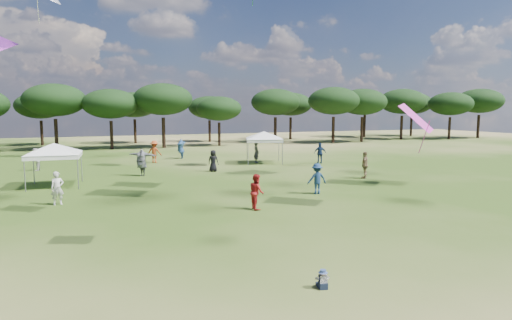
{
  "coord_description": "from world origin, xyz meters",
  "views": [
    {
      "loc": [
        -5.07,
        -6.86,
        4.49
      ],
      "look_at": [
        -0.01,
        6.0,
        2.85
      ],
      "focal_mm": 30.0,
      "sensor_mm": 36.0,
      "label": 1
    }
  ],
  "objects": [
    {
      "name": "festival_crowd",
      "position": [
        -1.9,
        22.95,
        0.89
      ],
      "size": [
        28.95,
        22.84,
        1.92
      ],
      "color": "#34343A",
      "rests_on": "ground"
    },
    {
      "name": "tree_line",
      "position": [
        2.39,
        47.41,
        5.42
      ],
      "size": [
        108.78,
        17.63,
        7.77
      ],
      "color": "black",
      "rests_on": "ground"
    },
    {
      "name": "tent_left",
      "position": [
        -6.97,
        20.51,
        2.43
      ],
      "size": [
        5.81,
        5.81,
        2.85
      ],
      "rotation": [
        0.0,
        0.0,
        -0.06
      ],
      "color": "gray",
      "rests_on": "ground"
    },
    {
      "name": "toddler",
      "position": [
        0.28,
        2.15,
        0.22
      ],
      "size": [
        0.35,
        0.38,
        0.49
      ],
      "rotation": [
        0.0,
        0.0,
        -0.18
      ],
      "color": "black",
      "rests_on": "ground"
    },
    {
      "name": "tent_right",
      "position": [
        8.67,
        26.21,
        2.55
      ],
      "size": [
        5.67,
        5.67,
        2.98
      ],
      "rotation": [
        0.0,
        0.0,
        -0.32
      ],
      "color": "gray",
      "rests_on": "ground"
    }
  ]
}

